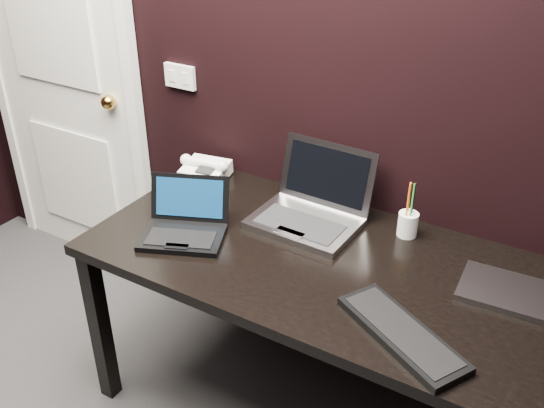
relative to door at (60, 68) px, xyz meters
The scene contains 11 objects.
wall_back 1.37m from the door, ahead, with size 4.00×4.00×0.00m, color black.
door is the anchor object (origin of this frame).
wall_switch 0.73m from the door, ahead, with size 0.15×0.02×0.10m.
desk 1.73m from the door, 12.82° to the right, with size 1.70×0.80×0.74m.
netbook 1.26m from the door, 23.95° to the right, with size 0.37×0.35×0.19m.
silver_laptop 1.50m from the door, ahead, with size 0.39×0.35×0.26m.
ext_keyboard 2.10m from the door, 17.15° to the right, with size 0.44×0.33×0.03m.
closed_laptop 2.23m from the door, ahead, with size 0.30×0.22×0.02m.
desk_phone 0.97m from the door, ahead, with size 0.23×0.19×0.11m.
mobile_phone 1.02m from the door, 15.58° to the right, with size 0.06×0.05×0.08m.
pen_cup 1.83m from the door, ahead, with size 0.08×0.08×0.21m.
Camera 1 is at (0.99, -0.14, 1.92)m, focal length 40.00 mm.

